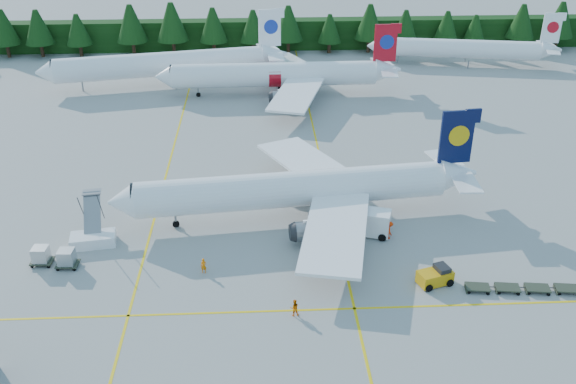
{
  "coord_description": "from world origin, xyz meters",
  "views": [
    {
      "loc": [
        -2.23,
        -51.46,
        35.72
      ],
      "look_at": [
        0.87,
        10.04,
        3.5
      ],
      "focal_mm": 40.0,
      "sensor_mm": 36.0,
      "label": 1
    }
  ],
  "objects_px": {
    "airliner_navy": "(286,190)",
    "airliner_red": "(271,75)",
    "service_truck": "(363,222)",
    "baggage_tug": "(436,276)",
    "airstairs": "(93,235)"
  },
  "relations": [
    {
      "from": "service_truck",
      "to": "airliner_red",
      "type": "bearing_deg",
      "value": 118.43
    },
    {
      "from": "airliner_navy",
      "to": "baggage_tug",
      "type": "relative_size",
      "value": 11.17
    },
    {
      "from": "airliner_navy",
      "to": "airstairs",
      "type": "xyz_separation_m",
      "value": [
        -20.28,
        -4.18,
        -2.59
      ]
    },
    {
      "from": "airliner_red",
      "to": "baggage_tug",
      "type": "relative_size",
      "value": 11.22
    },
    {
      "from": "airliner_navy",
      "to": "service_truck",
      "type": "bearing_deg",
      "value": -30.76
    },
    {
      "from": "airliner_navy",
      "to": "service_truck",
      "type": "distance_m",
      "value": 9.02
    },
    {
      "from": "airliner_red",
      "to": "service_truck",
      "type": "height_order",
      "value": "airliner_red"
    },
    {
      "from": "baggage_tug",
      "to": "airliner_red",
      "type": "bearing_deg",
      "value": 86.2
    },
    {
      "from": "airliner_navy",
      "to": "airliner_red",
      "type": "height_order",
      "value": "airliner_red"
    },
    {
      "from": "airstairs",
      "to": "service_truck",
      "type": "relative_size",
      "value": 1.07
    },
    {
      "from": "airliner_navy",
      "to": "airliner_red",
      "type": "distance_m",
      "value": 41.78
    },
    {
      "from": "airliner_navy",
      "to": "service_truck",
      "type": "relative_size",
      "value": 6.45
    },
    {
      "from": "airliner_red",
      "to": "service_truck",
      "type": "bearing_deg",
      "value": -80.3
    },
    {
      "from": "airliner_red",
      "to": "airstairs",
      "type": "bearing_deg",
      "value": -114.17
    },
    {
      "from": "airliner_navy",
      "to": "airstairs",
      "type": "distance_m",
      "value": 20.86
    }
  ]
}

